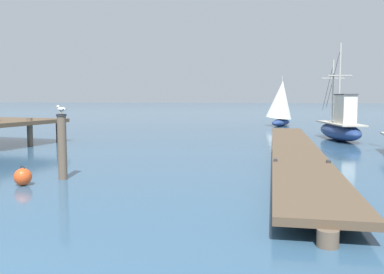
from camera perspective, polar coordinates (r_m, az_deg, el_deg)
name	(u,v)px	position (r m, az deg, el deg)	size (l,w,h in m)	color
floating_dock	(295,149)	(17.60, 13.84, -1.54)	(2.39, 21.37, 0.53)	brown
fishing_boat_0	(341,127)	(25.43, 19.63, 1.35)	(2.58, 6.21, 5.58)	navy
mooring_piling	(62,146)	(13.00, -17.32, -1.14)	(0.30, 0.30, 1.96)	brown
perched_seagull	(61,109)	(12.93, -17.43, 3.67)	(0.38, 0.20, 0.26)	gold
mooring_buoy	(23,177)	(12.58, -22.11, -5.06)	(0.49, 0.49, 0.56)	#E04C1E
distant_sailboat	(281,103)	(37.04, 12.03, 4.55)	(2.98, 4.55, 4.35)	navy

